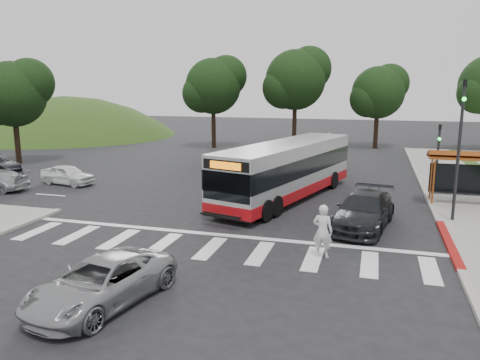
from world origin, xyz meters
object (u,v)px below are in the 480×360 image
(silver_suv_south, at_px, (101,282))
(dark_sedan, at_px, (363,211))
(pedestrian, at_px, (323,231))
(transit_bus, at_px, (287,171))

(silver_suv_south, bearing_deg, dark_sedan, 66.23)
(pedestrian, bearing_deg, silver_suv_south, 51.80)
(transit_bus, distance_m, silver_suv_south, 14.56)
(pedestrian, bearing_deg, transit_bus, -63.78)
(pedestrian, relative_size, dark_sedan, 0.38)
(pedestrian, bearing_deg, dark_sedan, -99.92)
(transit_bus, height_order, pedestrian, transit_bus)
(transit_bus, bearing_deg, silver_suv_south, -84.84)
(transit_bus, xyz_separation_m, dark_sedan, (4.30, -4.42, -0.80))
(transit_bus, bearing_deg, pedestrian, -55.20)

